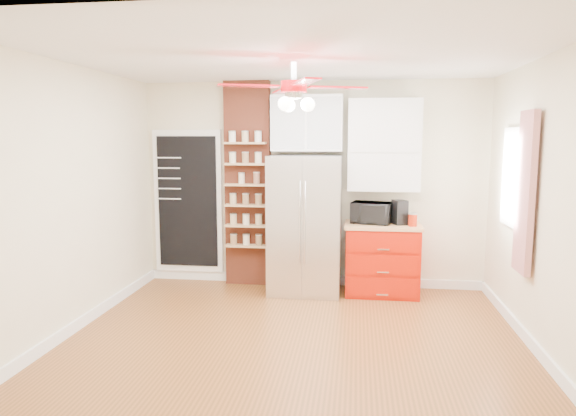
# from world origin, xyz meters

# --- Properties ---
(floor) EXTENTS (4.50, 4.50, 0.00)m
(floor) POSITION_xyz_m (0.00, 0.00, 0.00)
(floor) COLOR brown
(floor) RESTS_ON ground
(ceiling) EXTENTS (4.50, 4.50, 0.00)m
(ceiling) POSITION_xyz_m (0.00, 0.00, 2.70)
(ceiling) COLOR white
(ceiling) RESTS_ON wall_back
(wall_back) EXTENTS (4.50, 0.02, 2.70)m
(wall_back) POSITION_xyz_m (0.00, 2.00, 1.35)
(wall_back) COLOR #EDE6BF
(wall_back) RESTS_ON floor
(wall_front) EXTENTS (4.50, 0.02, 2.70)m
(wall_front) POSITION_xyz_m (0.00, -2.00, 1.35)
(wall_front) COLOR #EDE6BF
(wall_front) RESTS_ON floor
(wall_left) EXTENTS (0.02, 4.00, 2.70)m
(wall_left) POSITION_xyz_m (-2.25, 0.00, 1.35)
(wall_left) COLOR #EDE6BF
(wall_left) RESTS_ON floor
(wall_right) EXTENTS (0.02, 4.00, 2.70)m
(wall_right) POSITION_xyz_m (2.25, 0.00, 1.35)
(wall_right) COLOR #EDE6BF
(wall_right) RESTS_ON floor
(chalkboard) EXTENTS (0.95, 0.05, 1.95)m
(chalkboard) POSITION_xyz_m (-1.70, 1.96, 1.10)
(chalkboard) COLOR white
(chalkboard) RESTS_ON wall_back
(brick_pillar) EXTENTS (0.60, 0.16, 2.70)m
(brick_pillar) POSITION_xyz_m (-0.85, 1.92, 1.35)
(brick_pillar) COLOR brown
(brick_pillar) RESTS_ON floor
(fridge) EXTENTS (0.90, 0.70, 1.75)m
(fridge) POSITION_xyz_m (-0.05, 1.63, 0.88)
(fridge) COLOR silver
(fridge) RESTS_ON floor
(upper_glass_cabinet) EXTENTS (0.90, 0.35, 0.70)m
(upper_glass_cabinet) POSITION_xyz_m (-0.05, 1.82, 2.15)
(upper_glass_cabinet) COLOR white
(upper_glass_cabinet) RESTS_ON wall_back
(red_cabinet) EXTENTS (0.94, 0.64, 0.90)m
(red_cabinet) POSITION_xyz_m (0.92, 1.68, 0.45)
(red_cabinet) COLOR #B11203
(red_cabinet) RESTS_ON floor
(upper_shelf_unit) EXTENTS (0.90, 0.30, 1.15)m
(upper_shelf_unit) POSITION_xyz_m (0.92, 1.85, 1.88)
(upper_shelf_unit) COLOR white
(upper_shelf_unit) RESTS_ON wall_back
(window) EXTENTS (0.04, 0.75, 1.05)m
(window) POSITION_xyz_m (2.23, 0.90, 1.55)
(window) COLOR white
(window) RESTS_ON wall_right
(curtain) EXTENTS (0.06, 0.40, 1.55)m
(curtain) POSITION_xyz_m (2.18, 0.35, 1.45)
(curtain) COLOR #A9161A
(curtain) RESTS_ON wall_right
(ceiling_fan) EXTENTS (1.40, 1.40, 0.44)m
(ceiling_fan) POSITION_xyz_m (0.00, 0.00, 2.42)
(ceiling_fan) COLOR silver
(ceiling_fan) RESTS_ON ceiling
(toaster_oven) EXTENTS (0.54, 0.42, 0.27)m
(toaster_oven) POSITION_xyz_m (0.77, 1.70, 1.03)
(toaster_oven) COLOR black
(toaster_oven) RESTS_ON red_cabinet
(coffee_maker) EXTENTS (0.20, 0.23, 0.30)m
(coffee_maker) POSITION_xyz_m (1.12, 1.67, 1.05)
(coffee_maker) COLOR black
(coffee_maker) RESTS_ON red_cabinet
(canister_left) EXTENTS (0.11, 0.11, 0.15)m
(canister_left) POSITION_xyz_m (1.27, 1.54, 0.97)
(canister_left) COLOR #A41E09
(canister_left) RESTS_ON red_cabinet
(canister_right) EXTENTS (0.13, 0.13, 0.14)m
(canister_right) POSITION_xyz_m (1.28, 1.65, 0.97)
(canister_right) COLOR red
(canister_right) RESTS_ON red_cabinet
(pantry_jar_oats) EXTENTS (0.10, 0.10, 0.13)m
(pantry_jar_oats) POSITION_xyz_m (-0.91, 1.79, 1.44)
(pantry_jar_oats) COLOR beige
(pantry_jar_oats) RESTS_ON brick_pillar
(pantry_jar_beans) EXTENTS (0.10, 0.10, 0.14)m
(pantry_jar_beans) POSITION_xyz_m (-0.70, 1.76, 1.44)
(pantry_jar_beans) COLOR #8B5E47
(pantry_jar_beans) RESTS_ON brick_pillar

